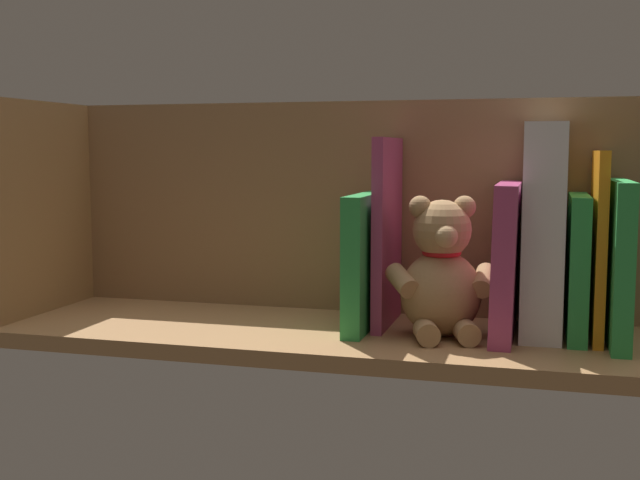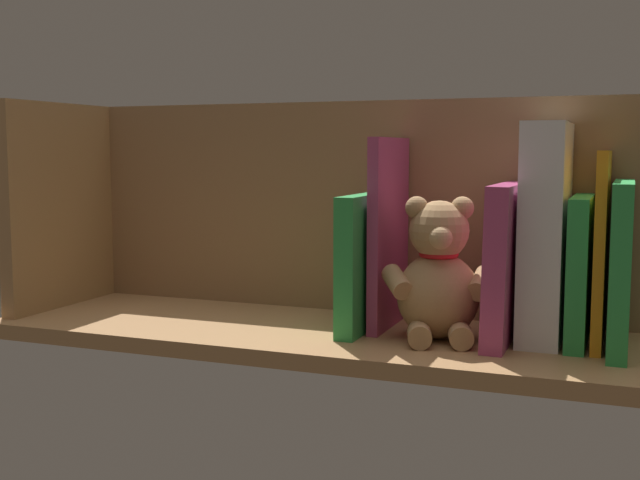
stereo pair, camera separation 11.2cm
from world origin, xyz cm
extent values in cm
cube|color=#A87A4C|center=(0.00, 0.00, -1.10)|extent=(93.36, 30.38, 2.20)
cube|color=olive|center=(0.00, -12.94, 16.13)|extent=(93.36, 1.50, 32.25)
cube|color=#A87A4C|center=(44.68, 0.00, 16.13)|extent=(2.40, 24.38, 32.25)
cube|color=green|center=(-39.48, -2.14, 10.50)|extent=(2.38, 19.30, 21.00)
cube|color=orange|center=(-37.03, -3.89, 12.39)|extent=(1.33, 15.81, 24.79)
cube|color=green|center=(-34.54, -3.73, 9.49)|extent=(2.47, 16.13, 18.99)
cube|color=white|center=(-30.04, -3.89, 14.19)|extent=(5.35, 15.60, 28.39)
cube|color=#B23F72|center=(-25.34, -1.92, 10.26)|extent=(3.24, 19.74, 20.56)
ellipsoid|color=tan|center=(-17.05, 0.76, 5.72)|extent=(13.16, 12.39, 11.45)
sphere|color=tan|center=(-17.05, 0.76, 14.40)|extent=(7.87, 7.87, 7.87)
sphere|color=tan|center=(-19.88, -0.06, 17.35)|extent=(3.04, 3.04, 3.04)
sphere|color=tan|center=(-14.22, 1.59, 17.35)|extent=(3.04, 3.04, 3.04)
sphere|color=tan|center=(-17.99, 3.97, 13.81)|extent=(3.04, 3.04, 3.04)
cylinder|color=tan|center=(-22.67, 0.61, 7.73)|extent=(3.04, 5.78, 4.23)
cylinder|color=tan|center=(-12.23, 3.66, 7.73)|extent=(5.49, 6.12, 4.23)
cylinder|color=tan|center=(-20.89, 4.71, 1.52)|extent=(4.12, 4.97, 3.04)
cylinder|color=tan|center=(-15.94, 6.16, 1.52)|extent=(4.12, 4.97, 3.04)
torus|color=red|center=(-17.05, 0.76, 11.27)|extent=(6.48, 6.48, 0.89)
cube|color=#B23F72|center=(-8.76, -4.12, 13.29)|extent=(1.52, 15.34, 26.59)
cube|color=green|center=(-6.08, -2.15, 9.41)|extent=(2.65, 19.28, 18.81)
camera|label=1|loc=(-29.72, 106.92, 24.71)|focal=44.90mm
camera|label=2|loc=(-40.30, 103.39, 24.71)|focal=44.90mm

